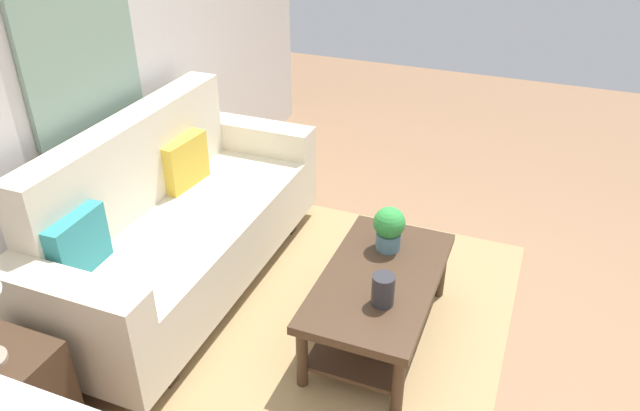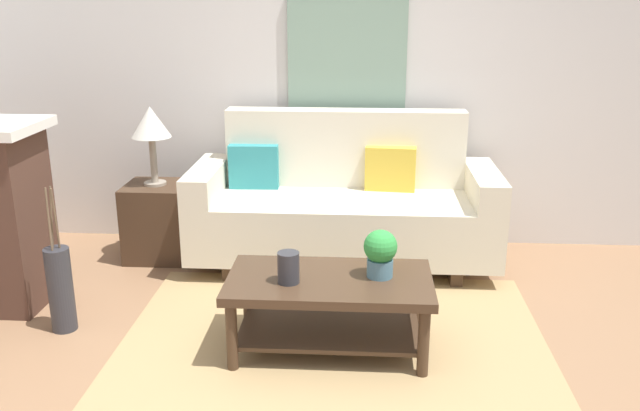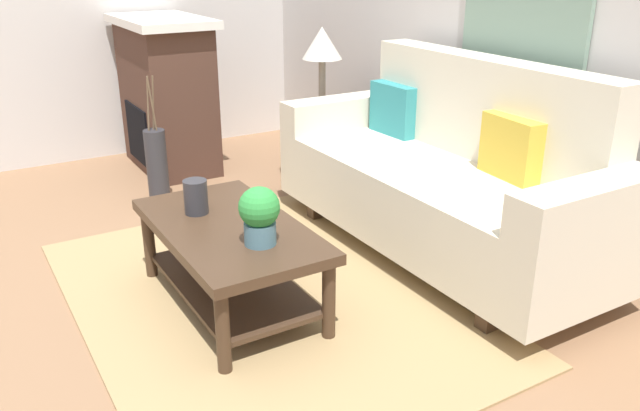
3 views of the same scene
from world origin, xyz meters
TOP-DOWN VIEW (x-y plane):
  - ground_plane at (0.00, 0.00)m, footprint 9.67×9.67m
  - wall_back at (0.00, 2.18)m, footprint 5.67×0.10m
  - area_rug at (0.00, 0.50)m, footprint 2.38×1.70m
  - couch at (0.01, 1.65)m, footprint 2.14×0.84m
  - throw_pillow_teal at (-0.65, 1.77)m, footprint 0.36×0.13m
  - throw_pillow_mustard at (0.35, 1.77)m, footprint 0.37×0.15m
  - coffee_table at (-0.02, 0.35)m, footprint 1.10×0.60m
  - tabletop_vase at (-0.23, 0.27)m, footprint 0.12×0.12m
  - potted_plant_tabletop at (0.25, 0.38)m, footprint 0.18×0.18m
  - side_table at (-1.36, 1.66)m, footprint 0.44×0.44m
  - table_lamp at (-1.36, 1.66)m, footprint 0.28×0.28m
  - floor_vase at (-1.58, 0.49)m, footprint 0.14×0.14m
  - floor_vase_branch_a at (-1.56, 0.49)m, footprint 0.02×0.04m
  - floor_vase_branch_b at (-1.59, 0.51)m, footprint 0.03×0.03m
  - floor_vase_branch_c at (-1.59, 0.47)m, footprint 0.02×0.04m
  - framed_painting at (0.01, 2.11)m, footprint 0.88×0.03m

SIDE VIEW (x-z plane):
  - ground_plane at x=0.00m, z-range 0.00..0.00m
  - area_rug at x=0.00m, z-range 0.00..0.01m
  - floor_vase at x=-1.58m, z-range 0.00..0.50m
  - side_table at x=-1.36m, z-range 0.00..0.56m
  - coffee_table at x=-0.02m, z-range 0.10..0.53m
  - couch at x=0.01m, z-range -0.11..0.97m
  - tabletop_vase at x=-0.23m, z-range 0.43..0.60m
  - potted_plant_tabletop at x=0.25m, z-range 0.44..0.70m
  - throw_pillow_teal at x=-0.65m, z-range 0.52..0.84m
  - throw_pillow_mustard at x=0.35m, z-range 0.52..0.84m
  - floor_vase_branch_a at x=-1.56m, z-range 0.50..0.86m
  - floor_vase_branch_b at x=-1.59m, z-range 0.50..0.86m
  - floor_vase_branch_c at x=-1.59m, z-range 0.50..0.86m
  - table_lamp at x=-1.36m, z-range 0.71..1.28m
  - wall_back at x=0.00m, z-range 0.00..2.70m
  - framed_painting at x=0.01m, z-range 1.03..1.90m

